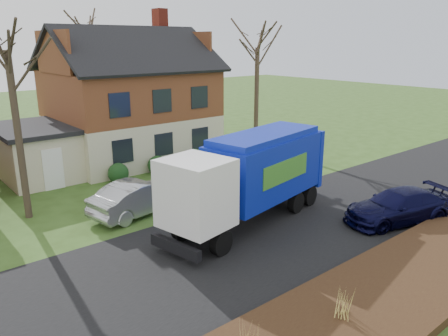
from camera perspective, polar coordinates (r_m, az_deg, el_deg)
ground at (r=17.05m, az=5.12°, el=-8.89°), size 120.00×120.00×0.00m
road at (r=17.05m, az=5.12°, el=-8.86°), size 80.00×7.00×0.02m
mulch_verge at (r=14.18m, az=20.84°, el=-14.85°), size 80.00×3.50×0.30m
main_house at (r=27.93m, az=-13.02°, el=9.27°), size 12.95×8.95×9.26m
garbage_truck at (r=17.66m, az=3.67°, el=-0.69°), size 8.73×3.83×3.63m
silver_sedan at (r=19.26m, az=-10.91°, el=-3.71°), size 4.74×2.37×1.49m
navy_wagon at (r=19.43m, az=21.80°, el=-4.65°), size 5.04×3.27×1.36m
tree_front_west at (r=19.20m, az=-26.90°, el=16.60°), size 3.23×3.23×9.59m
tree_front_east at (r=30.76m, az=4.44°, el=17.47°), size 3.50×3.50×9.73m
tree_back at (r=34.59m, az=-17.49°, el=18.79°), size 3.48×3.48×11.02m
grass_clump_mid at (r=12.17m, az=15.39°, el=-16.63°), size 0.31×0.26×0.87m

